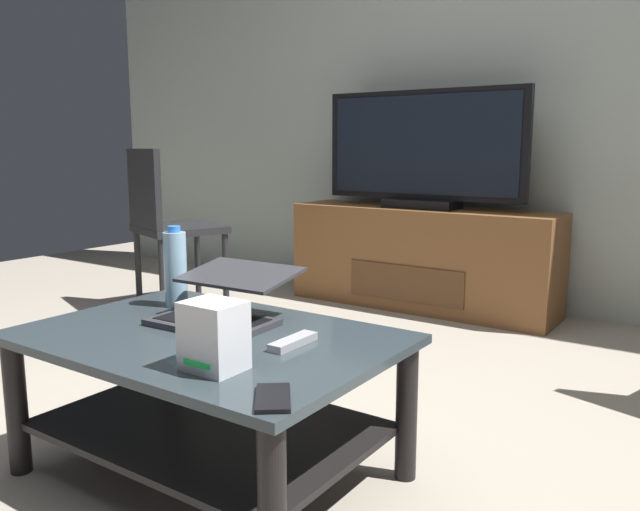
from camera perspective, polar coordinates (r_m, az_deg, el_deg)
ground_plane at (r=1.99m, az=-5.96°, el=-17.91°), size 7.68×7.68×0.00m
back_wall at (r=3.83m, az=17.43°, el=16.51°), size 6.40×0.12×2.80m
coffee_table at (r=1.82m, az=-9.95°, el=-10.82°), size 1.02×0.69×0.41m
media_cabinet at (r=3.70m, az=9.10°, el=-0.21°), size 1.54×0.41×0.58m
television at (r=3.63m, az=9.20°, el=9.16°), size 1.19×0.20×0.65m
side_chair at (r=3.72m, az=-13.65°, el=3.19°), size 0.56×0.56×0.91m
laptop at (r=1.88m, az=-8.64°, el=-4.17°), size 0.36×0.36×0.15m
router_box at (r=1.48m, az=-9.50°, el=-7.11°), size 0.13×0.11×0.16m
water_bottle_near at (r=2.08m, az=-12.83°, el=-1.13°), size 0.07×0.07×0.26m
cell_phone at (r=1.32m, az=-4.23°, el=-12.61°), size 0.14×0.15×0.01m
tv_remote at (r=1.65m, az=-2.43°, el=-7.74°), size 0.04×0.16×0.02m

